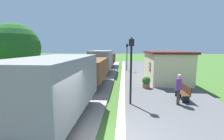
{
  "coord_description": "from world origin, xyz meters",
  "views": [
    {
      "loc": [
        0.5,
        -4.54,
        3.38
      ],
      "look_at": [
        -0.61,
        9.29,
        1.3
      ],
      "focal_mm": 24.04,
      "sensor_mm": 36.0,
      "label": 1
    }
  ],
  "objects_px": {
    "bench_near_hut": "(183,92)",
    "lamp_post_far": "(127,52)",
    "bench_down_platform": "(152,68)",
    "person_waiting": "(179,88)",
    "station_hut": "(165,66)",
    "potted_planter": "(146,82)",
    "freight_train": "(96,65)",
    "lamp_post_near": "(131,58)",
    "tree_trackside_far": "(15,47)"
  },
  "relations": [
    {
      "from": "bench_near_hut",
      "to": "freight_train",
      "type": "bearing_deg",
      "value": 135.13
    },
    {
      "from": "lamp_post_far",
      "to": "bench_down_platform",
      "type": "bearing_deg",
      "value": -11.85
    },
    {
      "from": "station_hut",
      "to": "lamp_post_near",
      "type": "height_order",
      "value": "lamp_post_near"
    },
    {
      "from": "lamp_post_near",
      "to": "potted_planter",
      "type": "bearing_deg",
      "value": 68.57
    },
    {
      "from": "bench_near_hut",
      "to": "lamp_post_far",
      "type": "xyz_separation_m",
      "value": [
        -3.21,
        11.28,
        2.08
      ]
    },
    {
      "from": "potted_planter",
      "to": "tree_trackside_far",
      "type": "bearing_deg",
      "value": 175.81
    },
    {
      "from": "potted_planter",
      "to": "freight_train",
      "type": "bearing_deg",
      "value": 139.73
    },
    {
      "from": "tree_trackside_far",
      "to": "freight_train",
      "type": "bearing_deg",
      "value": 25.54
    },
    {
      "from": "potted_planter",
      "to": "lamp_post_near",
      "type": "height_order",
      "value": "lamp_post_near"
    },
    {
      "from": "lamp_post_far",
      "to": "bench_near_hut",
      "type": "bearing_deg",
      "value": -74.1
    },
    {
      "from": "potted_planter",
      "to": "tree_trackside_far",
      "type": "xyz_separation_m",
      "value": [
        -11.17,
        0.82,
        2.68
      ]
    },
    {
      "from": "station_hut",
      "to": "lamp_post_far",
      "type": "relative_size",
      "value": 1.57
    },
    {
      "from": "person_waiting",
      "to": "tree_trackside_far",
      "type": "bearing_deg",
      "value": 6.63
    },
    {
      "from": "bench_near_hut",
      "to": "bench_down_platform",
      "type": "relative_size",
      "value": 1.0
    },
    {
      "from": "bench_near_hut",
      "to": "bench_down_platform",
      "type": "distance_m",
      "value": 10.6
    },
    {
      "from": "station_hut",
      "to": "tree_trackside_far",
      "type": "height_order",
      "value": "tree_trackside_far"
    },
    {
      "from": "lamp_post_far",
      "to": "tree_trackside_far",
      "type": "height_order",
      "value": "tree_trackside_far"
    },
    {
      "from": "bench_down_platform",
      "to": "freight_train",
      "type": "bearing_deg",
      "value": -147.5
    },
    {
      "from": "bench_down_platform",
      "to": "person_waiting",
      "type": "xyz_separation_m",
      "value": [
        -0.58,
        -11.42,
        0.46
      ]
    },
    {
      "from": "bench_near_hut",
      "to": "person_waiting",
      "type": "height_order",
      "value": "person_waiting"
    },
    {
      "from": "station_hut",
      "to": "bench_near_hut",
      "type": "height_order",
      "value": "station_hut"
    },
    {
      "from": "person_waiting",
      "to": "tree_trackside_far",
      "type": "xyz_separation_m",
      "value": [
        -12.44,
        4.17,
        2.22
      ]
    },
    {
      "from": "person_waiting",
      "to": "tree_trackside_far",
      "type": "relative_size",
      "value": 0.31
    },
    {
      "from": "person_waiting",
      "to": "lamp_post_far",
      "type": "bearing_deg",
      "value": -52.58
    },
    {
      "from": "bench_down_platform",
      "to": "potted_planter",
      "type": "relative_size",
      "value": 1.64
    },
    {
      "from": "person_waiting",
      "to": "potted_planter",
      "type": "relative_size",
      "value": 1.87
    },
    {
      "from": "bench_down_platform",
      "to": "lamp_post_near",
      "type": "xyz_separation_m",
      "value": [
        -3.21,
        -11.55,
        2.08
      ]
    },
    {
      "from": "freight_train",
      "to": "bench_down_platform",
      "type": "bearing_deg",
      "value": 32.5
    },
    {
      "from": "bench_near_hut",
      "to": "tree_trackside_far",
      "type": "height_order",
      "value": "tree_trackside_far"
    },
    {
      "from": "potted_planter",
      "to": "lamp_post_near",
      "type": "xyz_separation_m",
      "value": [
        -1.36,
        -3.48,
        2.08
      ]
    },
    {
      "from": "freight_train",
      "to": "lamp_post_near",
      "type": "height_order",
      "value": "lamp_post_near"
    },
    {
      "from": "bench_down_platform",
      "to": "lamp_post_near",
      "type": "height_order",
      "value": "lamp_post_near"
    },
    {
      "from": "bench_near_hut",
      "to": "potted_planter",
      "type": "xyz_separation_m",
      "value": [
        -1.85,
        2.53,
        0.0
      ]
    },
    {
      "from": "station_hut",
      "to": "bench_down_platform",
      "type": "xyz_separation_m",
      "value": [
        -0.31,
        5.21,
        -0.93
      ]
    },
    {
      "from": "station_hut",
      "to": "freight_train",
      "type": "bearing_deg",
      "value": 171.0
    },
    {
      "from": "station_hut",
      "to": "person_waiting",
      "type": "height_order",
      "value": "station_hut"
    },
    {
      "from": "lamp_post_near",
      "to": "freight_train",
      "type": "bearing_deg",
      "value": 113.89
    },
    {
      "from": "bench_near_hut",
      "to": "lamp_post_near",
      "type": "relative_size",
      "value": 0.41
    },
    {
      "from": "station_hut",
      "to": "bench_down_platform",
      "type": "height_order",
      "value": "station_hut"
    },
    {
      "from": "person_waiting",
      "to": "potted_planter",
      "type": "xyz_separation_m",
      "value": [
        -1.27,
        3.35,
        -0.46
      ]
    },
    {
      "from": "station_hut",
      "to": "lamp_post_near",
      "type": "bearing_deg",
      "value": -119.04
    },
    {
      "from": "potted_planter",
      "to": "lamp_post_near",
      "type": "distance_m",
      "value": 4.27
    },
    {
      "from": "freight_train",
      "to": "lamp_post_far",
      "type": "distance_m",
      "value": 5.96
    },
    {
      "from": "potted_planter",
      "to": "lamp_post_far",
      "type": "distance_m",
      "value": 9.09
    },
    {
      "from": "freight_train",
      "to": "potted_planter",
      "type": "distance_m",
      "value": 6.15
    },
    {
      "from": "freight_train",
      "to": "bench_down_platform",
      "type": "xyz_separation_m",
      "value": [
        6.49,
        4.14,
        -0.83
      ]
    },
    {
      "from": "station_hut",
      "to": "person_waiting",
      "type": "xyz_separation_m",
      "value": [
        -0.89,
        -6.21,
        -0.47
      ]
    },
    {
      "from": "lamp_post_near",
      "to": "person_waiting",
      "type": "bearing_deg",
      "value": 2.75
    },
    {
      "from": "potted_planter",
      "to": "bench_near_hut",
      "type": "bearing_deg",
      "value": -53.85
    },
    {
      "from": "bench_down_platform",
      "to": "lamp_post_far",
      "type": "relative_size",
      "value": 0.41
    }
  ]
}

